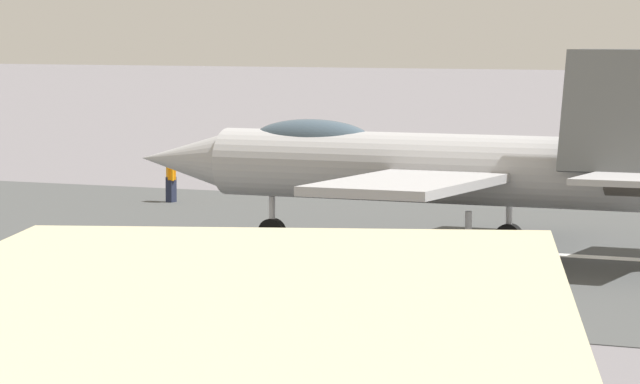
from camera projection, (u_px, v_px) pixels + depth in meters
name	position (u px, v px, depth m)	size (l,w,h in m)	color
ground_plane	(626.00, 260.00, 48.86)	(400.00, 400.00, 0.00)	slate
runway_strip	(626.00, 259.00, 48.85)	(240.00, 26.00, 0.02)	#444647
fighter_jet	(427.00, 165.00, 49.91)	(16.65, 13.81, 5.63)	#A5A5A7
crew_person	(171.00, 179.00, 64.55)	(0.50, 0.56, 1.71)	#1E2338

